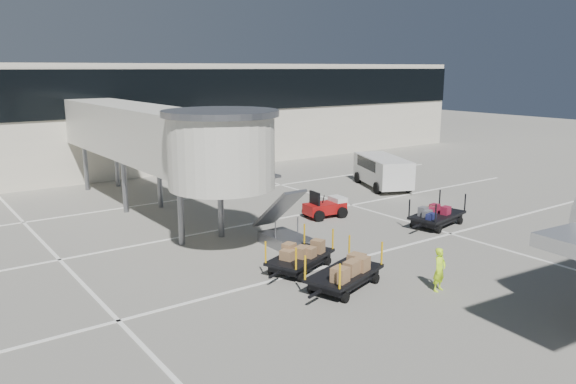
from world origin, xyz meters
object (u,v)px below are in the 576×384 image
at_px(box_cart_far, 299,257).
at_px(ground_worker, 440,270).
at_px(minivan, 382,169).
at_px(suitcase_cart, 438,215).
at_px(baggage_tug, 326,207).
at_px(box_cart_near, 344,273).

relative_size(box_cart_far, ground_worker, 2.32).
relative_size(box_cart_far, minivan, 0.64).
height_order(suitcase_cart, ground_worker, ground_worker).
xyz_separation_m(baggage_tug, ground_worker, (-3.15, -10.06, 0.26)).
distance_m(box_cart_near, box_cart_far, 2.33).
bearing_deg(minivan, box_cart_near, -116.33).
bearing_deg(ground_worker, box_cart_far, 112.86).
bearing_deg(suitcase_cart, baggage_tug, 116.53).
xyz_separation_m(box_cart_far, minivan, (13.78, 9.31, 0.66)).
height_order(baggage_tug, ground_worker, ground_worker).
xyz_separation_m(suitcase_cart, box_cart_near, (-9.12, -3.36, 0.00)).
bearing_deg(suitcase_cart, minivan, 51.12).
relative_size(ground_worker, minivan, 0.28).
bearing_deg(box_cart_near, ground_worker, -58.80).
bearing_deg(baggage_tug, box_cart_far, -130.53).
distance_m(box_cart_far, minivan, 16.64).
distance_m(baggage_tug, box_cart_near, 9.69).
bearing_deg(minivan, suitcase_cart, -94.90).
height_order(ground_worker, minivan, minivan).
xyz_separation_m(box_cart_near, minivan, (13.48, 11.62, 0.66)).
xyz_separation_m(baggage_tug, suitcase_cart, (3.48, -4.52, 0.02)).
distance_m(box_cart_near, ground_worker, 3.33).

